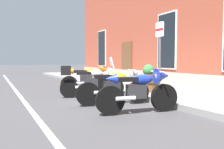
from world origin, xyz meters
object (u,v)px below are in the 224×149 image
motorcycle_silver_touring (89,80)px  barrel_planter (148,80)px  motorcycle_yellow_naked (114,87)px  motorcycle_blue_sport (141,89)px  motorcycle_orange_sport (89,78)px  parking_sign (160,47)px

motorcycle_silver_touring → barrel_planter: (0.68, 1.93, -0.02)m
motorcycle_yellow_naked → motorcycle_blue_sport: (1.18, 0.07, 0.08)m
motorcycle_orange_sport → motorcycle_blue_sport: bearing=-3.8°
motorcycle_orange_sport → motorcycle_silver_touring: (1.09, -0.45, -0.01)m
barrel_planter → motorcycle_silver_touring: bearing=-109.4°
motorcycle_yellow_naked → motorcycle_orange_sport: bearing=173.1°
motorcycle_yellow_naked → parking_sign: size_ratio=0.90×
motorcycle_yellow_naked → motorcycle_blue_sport: size_ratio=1.03×
motorcycle_yellow_naked → parking_sign: bearing=97.1°
motorcycle_blue_sport → barrel_planter: size_ratio=2.15×
barrel_planter → parking_sign: bearing=-5.7°
motorcycle_yellow_naked → barrel_planter: 2.01m
motorcycle_orange_sport → motorcycle_blue_sport: motorcycle_orange_sport is taller
barrel_planter → motorcycle_blue_sport: bearing=-39.9°
motorcycle_orange_sport → parking_sign: 3.02m
motorcycle_orange_sport → motorcycle_yellow_naked: 2.69m
motorcycle_yellow_naked → parking_sign: parking_sign is taller
motorcycle_blue_sport → motorcycle_orange_sport: bearing=176.2°
motorcycle_silver_touring → motorcycle_blue_sport: bearing=4.2°
motorcycle_orange_sport → motorcycle_yellow_naked: (2.66, -0.32, -0.09)m
motorcycle_yellow_naked → parking_sign: (-0.22, 1.73, 1.16)m
motorcycle_orange_sport → barrel_planter: (1.78, 1.48, -0.03)m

